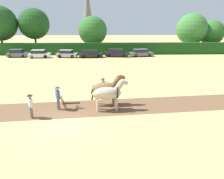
% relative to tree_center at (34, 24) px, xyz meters
% --- Properties ---
extents(ground_plane, '(240.00, 240.00, 0.00)m').
position_rel_tree_center_xyz_m(ground_plane, '(12.63, -38.51, -6.21)').
color(ground_plane, tan).
extents(plowed_furrow_strip, '(32.87, 6.53, 0.01)m').
position_rel_tree_center_xyz_m(plowed_furrow_strip, '(10.55, -36.23, -6.21)').
color(plowed_furrow_strip, brown).
rests_on(plowed_furrow_strip, ground).
extents(hedgerow, '(79.00, 1.42, 2.42)m').
position_rel_tree_center_xyz_m(hedgerow, '(12.63, -5.09, -5.00)').
color(hedgerow, '#194719').
rests_on(hedgerow, ground).
extents(tree_center, '(6.77, 6.77, 9.61)m').
position_rel_tree_center_xyz_m(tree_center, '(0.00, 0.00, 0.00)').
color(tree_center, '#4C3823').
rests_on(tree_center, ground).
extents(tree_center_right, '(6.27, 6.27, 7.89)m').
position_rel_tree_center_xyz_m(tree_center_right, '(13.07, -1.67, -1.46)').
color(tree_center_right, '#4C3823').
rests_on(tree_center_right, ground).
extents(tree_right, '(6.92, 6.92, 8.55)m').
position_rel_tree_center_xyz_m(tree_right, '(35.50, -0.74, -1.13)').
color(tree_right, '#423323').
rests_on(tree_right, ground).
extents(tree_far_right, '(5.79, 5.79, 7.13)m').
position_rel_tree_center_xyz_m(tree_far_right, '(40.58, 0.10, -1.99)').
color(tree_far_right, brown).
rests_on(tree_far_right, ground).
extents(church_spire, '(2.73, 2.73, 17.71)m').
position_rel_tree_center_xyz_m(church_spire, '(10.57, 22.29, 3.05)').
color(church_spire, gray).
rests_on(church_spire, ground).
extents(draft_horse_lead_left, '(2.77, 1.15, 2.33)m').
position_rel_tree_center_xyz_m(draft_horse_lead_left, '(15.60, -36.32, -4.92)').
color(draft_horse_lead_left, '#B2A38E').
rests_on(draft_horse_lead_left, ground).
extents(draft_horse_lead_right, '(2.76, 1.14, 2.46)m').
position_rel_tree_center_xyz_m(draft_horse_lead_right, '(15.50, -35.20, -4.85)').
color(draft_horse_lead_right, brown).
rests_on(draft_horse_lead_right, ground).
extents(plow, '(1.55, 0.50, 1.13)m').
position_rel_tree_center_xyz_m(plow, '(12.98, -36.00, -5.90)').
color(plow, '#4C331E').
rests_on(plow, ground).
extents(farmer_at_plow, '(0.44, 0.61, 1.75)m').
position_rel_tree_center_xyz_m(farmer_at_plow, '(11.92, -36.08, -5.18)').
color(farmer_at_plow, '#4C4C4C').
rests_on(farmer_at_plow, ground).
extents(farmer_beside_team, '(0.48, 0.49, 1.67)m').
position_rel_tree_center_xyz_m(farmer_beside_team, '(15.21, -33.28, -5.24)').
color(farmer_beside_team, '#4C4C4C').
rests_on(farmer_beside_team, ground).
extents(farmer_onlooker_left, '(0.42, 0.57, 1.66)m').
position_rel_tree_center_xyz_m(farmer_onlooker_left, '(10.42, -37.55, -5.25)').
color(farmer_onlooker_left, '#4C4C4C').
rests_on(farmer_onlooker_left, ground).
extents(parked_car_far_left, '(3.90, 1.93, 1.53)m').
position_rel_tree_center_xyz_m(parked_car_far_left, '(-1.18, -8.49, -5.48)').
color(parked_car_far_left, '#565B66').
rests_on(parked_car_far_left, ground).
extents(parked_car_left, '(3.99, 1.83, 1.50)m').
position_rel_tree_center_xyz_m(parked_car_left, '(3.25, -9.49, -5.49)').
color(parked_car_left, silver).
rests_on(parked_car_left, ground).
extents(parked_car_center_left, '(4.11, 2.27, 1.45)m').
position_rel_tree_center_xyz_m(parked_car_center_left, '(8.39, -9.33, -5.51)').
color(parked_car_center_left, '#A8A8B2').
rests_on(parked_car_center_left, ground).
extents(parked_car_center, '(4.60, 2.22, 1.44)m').
position_rel_tree_center_xyz_m(parked_car_center, '(12.91, -9.48, -5.51)').
color(parked_car_center, black).
rests_on(parked_car_center, ground).
extents(parked_car_center_right, '(4.71, 2.54, 1.55)m').
position_rel_tree_center_xyz_m(parked_car_center_right, '(17.92, -8.79, -5.47)').
color(parked_car_center_right, black).
rests_on(parked_car_center_right, ground).
extents(parked_car_right, '(4.70, 2.60, 1.47)m').
position_rel_tree_center_xyz_m(parked_car_right, '(22.73, -8.50, -5.50)').
color(parked_car_right, '#565B66').
rests_on(parked_car_right, ground).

